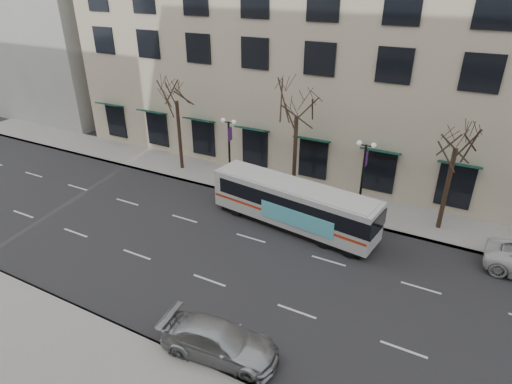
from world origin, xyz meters
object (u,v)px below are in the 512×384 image
Objects in this scene: tree_far_mid at (297,102)px; lamp_post_left at (229,149)px; silver_car at (220,341)px; city_bus at (294,204)px; tree_far_right at (459,133)px; lamp_post_right at (363,175)px; tree_far_left at (176,89)px.

lamp_post_left is (-4.99, -0.60, -3.96)m from tree_far_mid.
city_bus is at bearing 0.91° from silver_car.
tree_far_right is 1.58× the size of silver_car.
tree_far_right is at bearing 6.85° from lamp_post_right.
tree_far_mid is 16.52m from silver_car.
tree_far_left is at bearing 173.17° from lamp_post_left.
lamp_post_right is at bearing -173.15° from tree_far_right.
silver_car is at bearing -78.21° from tree_far_mid.
lamp_post_right is at bearing -6.83° from tree_far_mid.
city_bus is (6.75, -3.39, -1.32)m from lamp_post_left.
tree_far_mid is at bearing 0.00° from tree_far_left.
tree_far_mid is at bearing 5.58° from silver_car.
lamp_post_left is 1.00× the size of lamp_post_right.
city_bus reaches higher than silver_car.
lamp_post_left is (5.01, -0.60, -3.75)m from tree_far_left.
tree_far_left is at bearing 168.83° from city_bus.
silver_car is (-1.88, -14.40, -2.20)m from lamp_post_right.
tree_far_left is at bearing 180.00° from tree_far_right.
lamp_post_right is (15.01, -0.60, -3.75)m from tree_far_left.
tree_far_right is 1.55× the size of lamp_post_left.
tree_far_mid is 1.64× the size of lamp_post_right.
tree_far_right is 1.55× the size of lamp_post_right.
tree_far_left is 15.48m from lamp_post_right.
lamp_post_left is (-14.99, -0.60, -3.48)m from tree_far_right.
lamp_post_left is 10.00m from lamp_post_right.
tree_far_left is 20.81m from silver_car.
silver_car is (1.37, -11.01, -0.88)m from city_bus.
lamp_post_right is (5.01, -0.60, -3.96)m from tree_far_mid.
tree_far_left is 20.00m from tree_far_right.
tree_far_left is 10.00m from tree_far_mid.
tree_far_left is at bearing -180.00° from tree_far_mid.
lamp_post_left is at bearing -173.15° from tree_far_mid.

